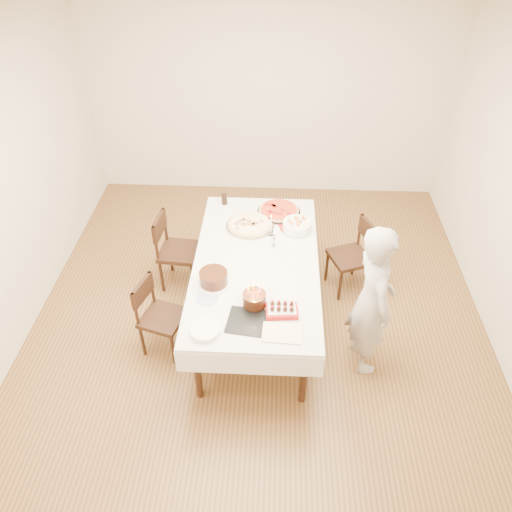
{
  "coord_description": "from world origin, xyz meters",
  "views": [
    {
      "loc": [
        0.14,
        -3.51,
        3.69
      ],
      "look_at": [
        -0.03,
        -0.01,
        0.82
      ],
      "focal_mm": 35.0,
      "sensor_mm": 36.0,
      "label": 1
    }
  ],
  "objects_px": {
    "chair_right_savory": "(350,257)",
    "person": "(372,301)",
    "chair_left_savory": "(179,252)",
    "birthday_cake": "(254,296)",
    "pizza_white": "(250,225)",
    "pizza_pepperoni": "(279,211)",
    "strawberry_box": "(282,310)",
    "layer_cake": "(213,278)",
    "taper_candle": "(271,225)",
    "chair_left_dessert": "(163,318)",
    "pasta_bowl": "(297,226)",
    "cola_glass": "(224,199)",
    "dining_table": "(256,291)"
  },
  "relations": [
    {
      "from": "chair_left_savory",
      "to": "birthday_cake",
      "type": "relative_size",
      "value": 4.35
    },
    {
      "from": "pasta_bowl",
      "to": "cola_glass",
      "type": "distance_m",
      "value": 0.88
    },
    {
      "from": "chair_right_savory",
      "to": "person",
      "type": "bearing_deg",
      "value": -108.52
    },
    {
      "from": "person",
      "to": "chair_left_savory",
      "type": "bearing_deg",
      "value": 50.2
    },
    {
      "from": "layer_cake",
      "to": "birthday_cake",
      "type": "distance_m",
      "value": 0.44
    },
    {
      "from": "chair_left_dessert",
      "to": "pizza_white",
      "type": "distance_m",
      "value": 1.27
    },
    {
      "from": "dining_table",
      "to": "pasta_bowl",
      "type": "height_order",
      "value": "pasta_bowl"
    },
    {
      "from": "birthday_cake",
      "to": "pizza_white",
      "type": "bearing_deg",
      "value": 95.15
    },
    {
      "from": "chair_right_savory",
      "to": "chair_left_dessert",
      "type": "distance_m",
      "value": 2.0
    },
    {
      "from": "strawberry_box",
      "to": "chair_right_savory",
      "type": "bearing_deg",
      "value": 58.86
    },
    {
      "from": "taper_candle",
      "to": "birthday_cake",
      "type": "bearing_deg",
      "value": -96.45
    },
    {
      "from": "pizza_white",
      "to": "layer_cake",
      "type": "distance_m",
      "value": 0.9
    },
    {
      "from": "chair_right_savory",
      "to": "pizza_white",
      "type": "height_order",
      "value": "chair_right_savory"
    },
    {
      "from": "pasta_bowl",
      "to": "birthday_cake",
      "type": "relative_size",
      "value": 1.44
    },
    {
      "from": "cola_glass",
      "to": "layer_cake",
      "type": "relative_size",
      "value": 0.37
    },
    {
      "from": "chair_left_savory",
      "to": "person",
      "type": "height_order",
      "value": "person"
    },
    {
      "from": "chair_right_savory",
      "to": "person",
      "type": "distance_m",
      "value": 1.05
    },
    {
      "from": "chair_left_dessert",
      "to": "strawberry_box",
      "type": "xyz_separation_m",
      "value": [
        1.07,
        -0.24,
        0.39
      ]
    },
    {
      "from": "pasta_bowl",
      "to": "layer_cake",
      "type": "xyz_separation_m",
      "value": [
        -0.73,
        -0.82,
        0.01
      ]
    },
    {
      "from": "chair_right_savory",
      "to": "pasta_bowl",
      "type": "relative_size",
      "value": 2.89
    },
    {
      "from": "cola_glass",
      "to": "dining_table",
      "type": "bearing_deg",
      "value": -68.01
    },
    {
      "from": "person",
      "to": "cola_glass",
      "type": "bearing_deg",
      "value": 32.75
    },
    {
      "from": "pizza_white",
      "to": "birthday_cake",
      "type": "bearing_deg",
      "value": -84.85
    },
    {
      "from": "dining_table",
      "to": "layer_cake",
      "type": "relative_size",
      "value": 6.81
    },
    {
      "from": "person",
      "to": "taper_candle",
      "type": "height_order",
      "value": "person"
    },
    {
      "from": "cola_glass",
      "to": "birthday_cake",
      "type": "xyz_separation_m",
      "value": [
        0.39,
        -1.5,
        0.04
      ]
    },
    {
      "from": "pizza_pepperoni",
      "to": "chair_right_savory",
      "type": "bearing_deg",
      "value": -20.88
    },
    {
      "from": "person",
      "to": "taper_candle",
      "type": "relative_size",
      "value": 6.19
    },
    {
      "from": "chair_left_savory",
      "to": "chair_right_savory",
      "type": "bearing_deg",
      "value": -173.82
    },
    {
      "from": "chair_left_savory",
      "to": "layer_cake",
      "type": "height_order",
      "value": "layer_cake"
    },
    {
      "from": "strawberry_box",
      "to": "chair_left_dessert",
      "type": "bearing_deg",
      "value": 167.53
    },
    {
      "from": "layer_cake",
      "to": "chair_left_savory",
      "type": "bearing_deg",
      "value": 119.86
    },
    {
      "from": "person",
      "to": "pizza_pepperoni",
      "type": "distance_m",
      "value": 1.5
    },
    {
      "from": "chair_left_savory",
      "to": "pizza_white",
      "type": "bearing_deg",
      "value": -171.45
    },
    {
      "from": "pizza_white",
      "to": "birthday_cake",
      "type": "distance_m",
      "value": 1.11
    },
    {
      "from": "dining_table",
      "to": "pizza_white",
      "type": "height_order",
      "value": "pizza_white"
    },
    {
      "from": "dining_table",
      "to": "cola_glass",
      "type": "bearing_deg",
      "value": 111.99
    },
    {
      "from": "chair_left_dessert",
      "to": "cola_glass",
      "type": "bearing_deg",
      "value": -91.59
    },
    {
      "from": "dining_table",
      "to": "chair_right_savory",
      "type": "height_order",
      "value": "chair_right_savory"
    },
    {
      "from": "pasta_bowl",
      "to": "cola_glass",
      "type": "height_order",
      "value": "cola_glass"
    },
    {
      "from": "taper_candle",
      "to": "strawberry_box",
      "type": "distance_m",
      "value": 1.07
    },
    {
      "from": "dining_table",
      "to": "pizza_pepperoni",
      "type": "relative_size",
      "value": 4.76
    },
    {
      "from": "pizza_pepperoni",
      "to": "birthday_cake",
      "type": "relative_size",
      "value": 2.3
    },
    {
      "from": "pizza_white",
      "to": "pizza_pepperoni",
      "type": "height_order",
      "value": "same"
    },
    {
      "from": "pasta_bowl",
      "to": "layer_cake",
      "type": "distance_m",
      "value": 1.1
    },
    {
      "from": "pizza_white",
      "to": "taper_candle",
      "type": "bearing_deg",
      "value": -31.96
    },
    {
      "from": "dining_table",
      "to": "birthday_cake",
      "type": "bearing_deg",
      "value": -88.65
    },
    {
      "from": "strawberry_box",
      "to": "pasta_bowl",
      "type": "bearing_deg",
      "value": 83.1
    },
    {
      "from": "person",
      "to": "pasta_bowl",
      "type": "relative_size",
      "value": 5.34
    },
    {
      "from": "chair_right_savory",
      "to": "pizza_pepperoni",
      "type": "bearing_deg",
      "value": 137.64
    }
  ]
}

